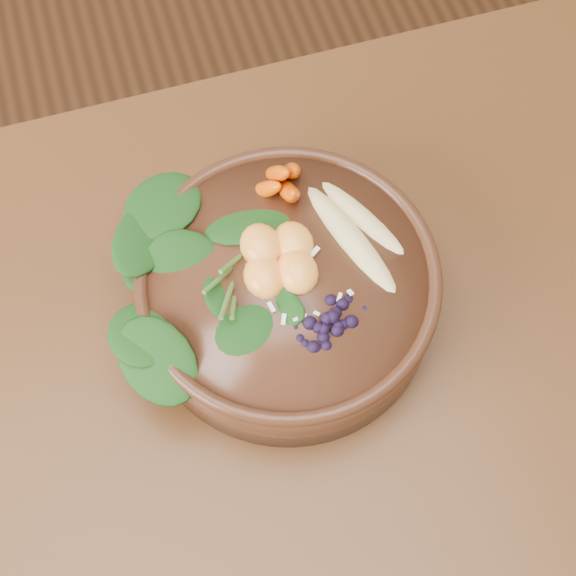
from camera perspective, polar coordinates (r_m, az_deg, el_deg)
The scene contains 8 objects.
dining_table at distance 0.83m, azimuth -7.45°, elevation -16.33°, with size 1.60×0.90×0.75m.
stoneware_bowl at distance 0.75m, azimuth -0.00°, elevation -0.32°, with size 0.28×0.28×0.07m, color #492515.
kale_heap at distance 0.71m, azimuth -5.47°, elevation 3.27°, with size 0.18×0.16×0.04m, color #184114, non-canonical shape.
carrot_cluster at distance 0.73m, azimuth -0.14°, elevation 8.56°, with size 0.06×0.06×0.08m, color #EC5700, non-canonical shape.
banana_halves at distance 0.73m, azimuth 4.97°, elevation 4.80°, with size 0.10×0.16×0.03m.
mandarin_cluster at distance 0.71m, azimuth -0.66°, elevation 2.56°, with size 0.08×0.09×0.03m, color #FF9434, non-canonical shape.
blueberry_pile at distance 0.68m, azimuth 2.94°, elevation -1.80°, with size 0.13×0.10×0.04m, color black, non-canonical shape.
coconut_flakes at distance 0.71m, azimuth 1.01°, elevation -0.01°, with size 0.09×0.07×0.01m, color white, non-canonical shape.
Camera 1 is at (0.06, -0.15, 1.47)m, focal length 50.00 mm.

